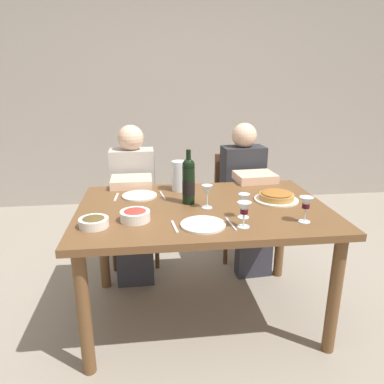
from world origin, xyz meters
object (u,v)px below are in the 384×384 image
Objects in this scene: baked_tart at (276,196)px; salad_bowl at (135,215)px; wine_glass_left_diner at (244,201)px; wine_glass_spare at (244,209)px; diner_left at (133,197)px; wine_glass_centre at (207,192)px; chair_right at (237,197)px; diner_right at (247,192)px; wine_glass_right_diner at (306,204)px; chair_left at (135,202)px; dinner_plate_left_setting at (140,196)px; olive_bowl at (94,222)px; wine_bottle at (189,181)px; dinner_plate_right_setting at (203,225)px; water_pitcher at (179,178)px.

salad_bowl is at bearing -165.04° from baked_tart.
wine_glass_left_diner is 0.13m from wine_glass_spare.
baked_tart is 0.24× the size of diner_left.
wine_glass_centre reaches higher than chair_right.
baked_tart is at bearing 87.37° from diner_right.
wine_glass_right_diner reaches higher than salad_bowl.
chair_left reaches higher than salad_bowl.
wine_glass_spare reaches higher than dinner_plate_left_setting.
olive_bowl is at bearing 81.15° from chair_left.
chair_right is (0.52, 0.84, -0.41)m from wine_bottle.
wine_glass_right_diner is at bearing 127.67° from chair_left.
olive_bowl reaches higher than dinner_plate_right_setting.
wine_glass_centre is at bearing -33.09° from dinner_plate_left_setting.
dinner_plate_left_setting is (-0.30, 0.17, -0.14)m from wine_bottle.
wine_glass_centre reaches higher than dinner_plate_right_setting.
salad_bowl is 0.60m from wine_glass_left_diner.
dinner_plate_right_setting is at bearing -159.74° from wine_glass_left_diner.
diner_left is (-0.05, 0.84, -0.18)m from salad_bowl.
wine_glass_centre is 0.87m from diner_right.
olive_bowl is 0.78m from wine_glass_spare.
salad_bowl is at bearing 171.93° from wine_glass_right_diner.
salad_bowl is 0.19× the size of chair_left.
wine_glass_right_diner reaches higher than wine_glass_spare.
salad_bowl is 0.19× the size of chair_right.
dinner_plate_left_setting is at bearing 146.91° from wine_glass_centre.
wine_glass_right_diner is at bearing -8.07° from salad_bowl.
wine_glass_centre is at bearing 76.59° from dinner_plate_right_setting.
water_pitcher is at bearing 109.81° from wine_glass_centre.
salad_bowl is 0.14× the size of diner_right.
diner_right is (0.30, 1.01, -0.24)m from wine_glass_spare.
salad_bowl is 1.18× the size of wine_glass_left_diner.
baked_tart is 0.24× the size of diner_right.
dinner_plate_right_setting is 1.33m from chair_right.
chair_left is (-0.41, 1.19, -0.27)m from dinner_plate_right_setting.
wine_glass_left_diner is 0.27m from dinner_plate_right_setting.
wine_glass_right_diner is 0.63× the size of dinner_plate_left_setting.
wine_glass_centre is 0.49m from dinner_plate_left_setting.
diner_right is at bearing 91.65° from baked_tart.
wine_glass_spare is at bearing -175.42° from wine_glass_right_diner.
wine_bottle is 0.39× the size of chair_right.
olive_bowl is 0.18× the size of chair_right.
wine_bottle reaches higher than dinner_plate_left_setting.
diner_right is (0.84, 0.44, -0.15)m from dinner_plate_left_setting.
wine_glass_right_diner is 0.34m from wine_glass_spare.
water_pitcher is 1.46× the size of wine_glass_centre.
chair_left is (-0.05, 1.08, -0.30)m from salad_bowl.
water_pitcher is 0.24× the size of chair_right.
olive_bowl reaches higher than dinner_plate_left_setting.
wine_glass_left_diner reaches higher than salad_bowl.
wine_glass_right_diner is 1.03× the size of wine_glass_spare.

